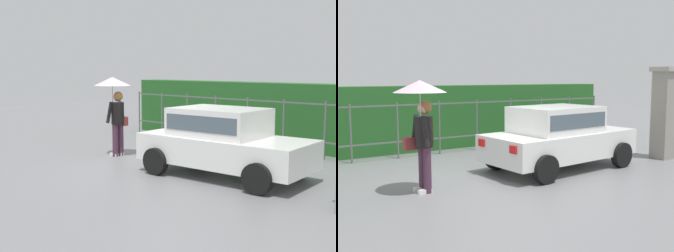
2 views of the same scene
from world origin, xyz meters
The scene contains 5 objects.
ground_plane centered at (0.00, 0.00, 0.00)m, with size 40.00×40.00×0.00m, color slate.
car centered at (1.61, 0.15, 0.80)m, with size 3.86×2.14×1.48m.
pedestrian centered at (-1.83, -0.07, 1.56)m, with size 0.96×0.96×2.10m.
fence_section centered at (0.58, 3.36, 0.83)m, with size 10.73×0.05×1.50m.
hedge_row centered at (0.58, 4.35, 0.95)m, with size 11.68×0.90×1.90m, color #235B23.
Camera 1 is at (7.62, -7.49, 2.32)m, focal length 48.44 mm.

